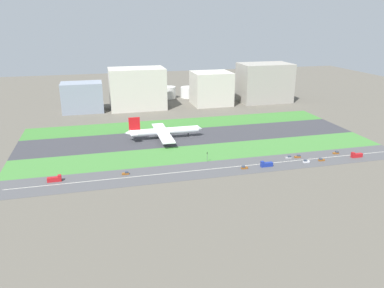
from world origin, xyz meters
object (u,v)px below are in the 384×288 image
at_px(car_6, 298,156).
at_px(cargo_warehouse, 264,83).
at_px(hangar_building, 137,89).
at_px(fuel_tank_centre, 169,93).
at_px(fuel_tank_west, 140,93).
at_px(car_3, 244,168).
at_px(office_tower, 211,88).
at_px(car_0, 336,153).
at_px(airliner, 163,131).
at_px(terminal_building, 82,97).
at_px(car_4, 306,161).
at_px(truck_0, 356,155).
at_px(car_1, 321,160).
at_px(truck_1, 55,179).
at_px(traffic_light, 207,156).
at_px(car_5, 126,173).
at_px(fuel_tank_east, 189,92).
at_px(car_2, 289,157).
at_px(truck_2, 266,164).

relative_size(car_6, cargo_warehouse, 0.07).
relative_size(hangar_building, fuel_tank_centre, 3.53).
relative_size(hangar_building, fuel_tank_west, 2.35).
bearing_deg(car_3, office_tower, -100.69).
bearing_deg(fuel_tank_west, fuel_tank_centre, 0.00).
bearing_deg(car_3, cargo_warehouse, -117.95).
height_order(car_6, car_0, same).
bearing_deg(airliner, terminal_building, 119.94).
distance_m(car_4, truck_0, 40.37).
height_order(car_1, truck_1, truck_1).
height_order(car_6, traffic_light, traffic_light).
bearing_deg(cargo_warehouse, fuel_tank_centre, 157.12).
distance_m(truck_0, car_5, 163.97).
xyz_separation_m(car_4, truck_0, (40.36, -0.00, 0.75)).
height_order(airliner, truck_0, airliner).
bearing_deg(car_0, car_3, -172.56).
relative_size(truck_1, fuel_tank_east, 0.40).
relative_size(car_2, car_6, 1.00).
bearing_deg(car_0, car_6, 180.00).
xyz_separation_m(car_1, fuel_tank_centre, (-62.67, 237.00, 6.34)).
height_order(truck_1, hangar_building, hangar_building).
height_order(truck_2, fuel_tank_centre, fuel_tank_centre).
bearing_deg(car_4, fuel_tank_west, -70.02).
bearing_deg(fuel_tank_centre, car_6, -77.58).
relative_size(truck_2, fuel_tank_west, 0.33).
xyz_separation_m(truck_0, car_1, (-28.40, 0.00, -0.75)).
distance_m(car_0, hangar_building, 221.55).
relative_size(office_tower, fuel_tank_west, 1.70).
xyz_separation_m(car_4, cargo_warehouse, (55.91, 192.00, 21.46)).
xyz_separation_m(truck_1, hangar_building, (72.50, 182.00, 20.42)).
distance_m(office_tower, fuel_tank_centre, 61.91).
xyz_separation_m(car_3, truck_1, (-120.43, 10.00, 0.75)).
bearing_deg(cargo_warehouse, car_1, -102.89).
bearing_deg(terminal_building, cargo_warehouse, 0.00).
xyz_separation_m(car_6, hangar_building, (-93.17, 182.00, 21.17)).
relative_size(terminal_building, fuel_tank_east, 2.01).
xyz_separation_m(car_2, car_1, (19.99, -10.00, 0.00)).
distance_m(truck_2, fuel_tank_centre, 237.96).
bearing_deg(truck_0, cargo_warehouse, -94.63).
bearing_deg(hangar_building, car_5, -99.18).
height_order(car_5, car_1, same).
bearing_deg(airliner, car_3, -62.54).
height_order(airliner, truck_2, airliner).
relative_size(truck_2, hangar_building, 0.14).
distance_m(car_2, truck_0, 49.42).
xyz_separation_m(car_6, car_1, (12.68, -10.00, 0.00)).
relative_size(car_3, fuel_tank_centre, 0.26).
bearing_deg(car_3, car_2, -165.23).
bearing_deg(car_3, car_4, -180.00).
xyz_separation_m(car_3, hangar_building, (-47.93, 192.00, 21.17)).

